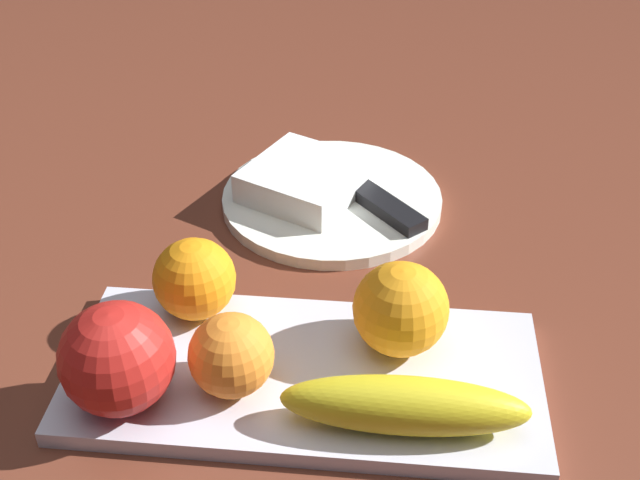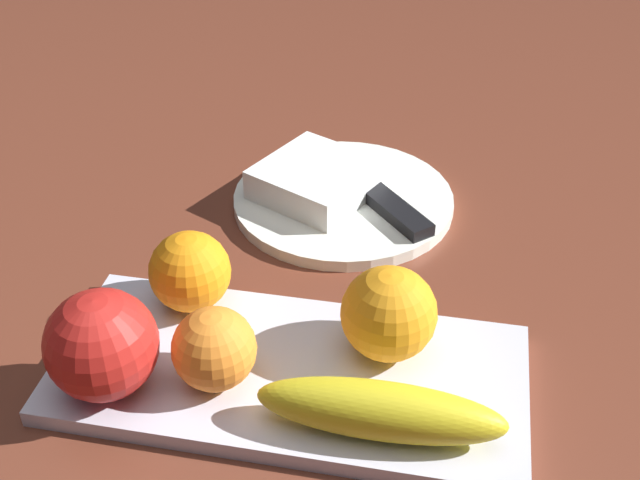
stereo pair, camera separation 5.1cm
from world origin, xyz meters
name	(u,v)px [view 1 (the left image)]	position (x,y,z in m)	size (l,w,h in m)	color
ground_plane	(283,415)	(0.00, 0.00, 0.00)	(2.40, 2.40, 0.00)	brown
fruit_tray	(304,375)	(-0.01, -0.03, 0.01)	(0.35, 0.16, 0.01)	silver
apple	(117,358)	(0.11, 0.01, 0.05)	(0.08, 0.08, 0.08)	red
banana	(405,405)	(-0.09, 0.01, 0.03)	(0.17, 0.04, 0.04)	yellow
orange_near_apple	(194,279)	(0.08, -0.09, 0.05)	(0.07, 0.07, 0.07)	orange
orange_near_banana	(401,309)	(-0.08, -0.07, 0.05)	(0.07, 0.07, 0.07)	orange
orange_center	(231,355)	(0.04, -0.01, 0.04)	(0.06, 0.06, 0.06)	orange
dinner_plate	(332,199)	(-0.01, -0.28, 0.01)	(0.22, 0.22, 0.01)	white
folded_napkin	(305,180)	(0.02, -0.28, 0.03)	(0.10, 0.10, 0.03)	white
knife	(376,201)	(-0.06, -0.26, 0.02)	(0.14, 0.15, 0.01)	silver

